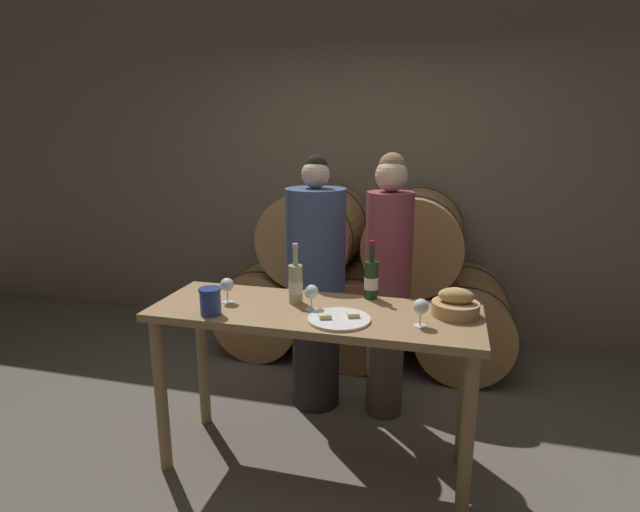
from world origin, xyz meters
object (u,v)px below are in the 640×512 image
Objects in this scene: blue_crock at (210,300)px; wine_glass_far_left at (227,286)px; person_left at (316,285)px; bread_basket at (456,305)px; cheese_plate at (339,319)px; wine_glass_left at (311,293)px; person_right at (388,284)px; wine_bottle_red at (371,279)px; wine_glass_center at (421,307)px; tasting_table at (314,336)px; wine_bottle_white at (296,283)px.

wine_glass_far_left is at bearing 89.20° from blue_crock.
bread_basket is at bearing -32.18° from person_left.
cheese_plate is (0.62, 0.08, -0.06)m from blue_crock.
wine_glass_left is at bearing -76.65° from person_left.
person_right reaches higher than blue_crock.
cheese_plate is at bearing -66.97° from person_left.
wine_bottle_red is (-0.04, -0.38, 0.14)m from person_right.
wine_bottle_red reaches higher than wine_glass_left.
wine_glass_center is (0.24, -0.72, 0.13)m from person_right.
bread_basket reaches higher than wine_glass_center.
tasting_table is 1.00× the size of person_right.
tasting_table is 0.55m from blue_crock.
wine_glass_left is at bearing 147.35° from cheese_plate.
wine_bottle_white is at bearing 37.91° from blue_crock.
person_right is at bearing 108.24° from wine_glass_center.
person_right is 0.67m from bread_basket.
cheese_plate is 0.39m from wine_glass_center.
person_left is at bearing 113.03° from cheese_plate.
wine_bottle_white is 2.40× the size of wine_glass_left.
blue_crock reaches higher than wine_glass_left.
cheese_plate is 2.27× the size of wine_glass_center.
bread_basket is at bearing -53.60° from person_right.
wine_glass_left is at bearing -171.32° from bread_basket.
wine_glass_left is 0.55m from wine_glass_center.
wine_bottle_white is 0.14m from wine_glass_left.
wine_glass_far_left is (-0.30, -0.64, 0.17)m from person_left.
person_right is 0.41m from wine_bottle_red.
wine_glass_left is (0.11, -0.09, -0.01)m from wine_bottle_white.
blue_crock reaches higher than tasting_table.
wine_glass_left is (-0.70, -0.11, 0.04)m from bread_basket.
person_left reaches higher than wine_bottle_white.
wine_glass_far_left is (-0.76, -0.64, 0.13)m from person_right.
tasting_table is 0.70m from person_right.
person_right is at bearing 126.40° from bread_basket.
wine_glass_center is (0.54, -0.08, 0.00)m from wine_glass_left.
cheese_plate is (-0.09, -0.37, -0.10)m from wine_bottle_red.
person_left is 0.73m from wine_glass_far_left.
wine_bottle_red is at bearing 75.79° from cheese_plate.
wine_bottle_white is (0.04, -0.55, 0.18)m from person_left.
bread_basket is at bearing 8.03° from tasting_table.
person_right is (0.29, 0.63, 0.11)m from tasting_table.
bread_basket is 0.71m from wine_glass_left.
wine_glass_far_left is at bearing -180.00° from wine_glass_left.
tasting_table is 12.53× the size of wine_glass_far_left.
tasting_table is 0.58m from wine_glass_center.
wine_bottle_red is 0.44m from wine_glass_center.
wine_glass_center is at bearing -129.97° from bread_basket.
wine_bottle_red reaches higher than wine_glass_center.
wine_glass_far_left is (-0.71, -0.26, -0.01)m from wine_bottle_red.
cheese_plate is at bearing -32.65° from wine_glass_left.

